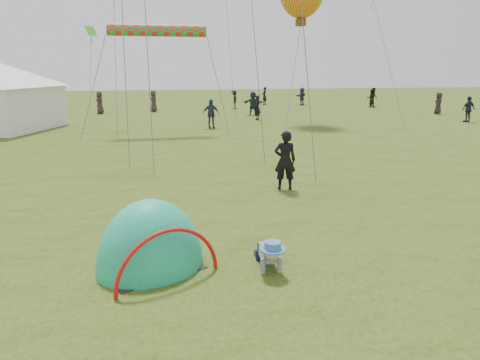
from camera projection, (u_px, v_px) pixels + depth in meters
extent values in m
plane|color=#264113|center=(238.00, 287.00, 6.95)|extent=(140.00, 140.00, 0.00)
ellipsoid|color=#0E8B61|center=(151.00, 267.00, 7.68)|extent=(2.42, 2.25, 2.52)
imported|color=black|center=(285.00, 160.00, 12.45)|extent=(0.70, 0.53, 1.74)
imported|color=black|center=(264.00, 96.00, 42.80)|extent=(0.71, 0.76, 1.74)
imported|color=#1F2A2E|center=(468.00, 109.00, 28.52)|extent=(1.05, 0.55, 1.71)
imported|color=black|center=(234.00, 100.00, 38.46)|extent=(0.81, 1.15, 1.61)
imported|color=#302723|center=(100.00, 102.00, 34.07)|extent=(0.77, 0.98, 1.76)
imported|color=#263449|center=(302.00, 96.00, 42.27)|extent=(1.55, 1.39, 1.71)
imported|color=black|center=(13.00, 111.00, 26.82)|extent=(0.73, 0.57, 1.79)
imported|color=black|center=(371.00, 98.00, 39.64)|extent=(0.92, 0.79, 1.66)
imported|color=#2A3449|center=(211.00, 114.00, 25.57)|extent=(1.03, 0.48, 1.73)
imported|color=#3A2924|center=(154.00, 101.00, 35.68)|extent=(0.65, 0.91, 1.75)
imported|color=#1F2A37|center=(253.00, 103.00, 32.91)|extent=(1.74, 1.10, 1.79)
imported|color=black|center=(257.00, 108.00, 29.89)|extent=(0.50, 0.68, 1.69)
imported|color=black|center=(373.00, 97.00, 40.75)|extent=(0.87, 1.00, 1.77)
imported|color=black|center=(47.00, 100.00, 37.65)|extent=(0.66, 1.09, 1.65)
imported|color=black|center=(438.00, 103.00, 33.68)|extent=(0.95, 0.98, 1.70)
cylinder|color=red|center=(157.00, 30.00, 22.67)|extent=(5.16, 0.64, 0.64)
plane|color=green|center=(91.00, 31.00, 30.91)|extent=(0.86, 0.86, 0.70)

